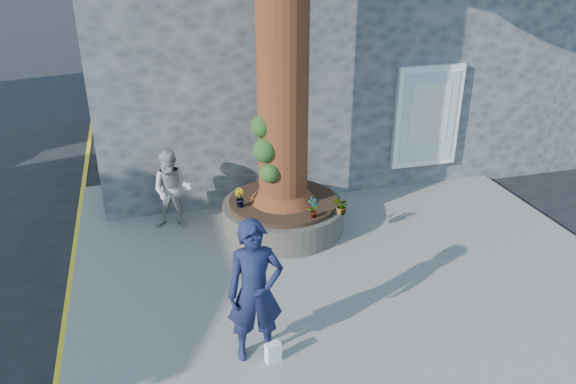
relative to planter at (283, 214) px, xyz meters
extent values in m
plane|color=black|center=(-0.80, -2.00, -0.41)|extent=(120.00, 120.00, 0.00)
cube|color=slate|center=(0.70, -1.00, -0.35)|extent=(9.00, 8.00, 0.12)
cube|color=yellow|center=(-3.85, -1.00, -0.41)|extent=(0.10, 30.00, 0.01)
cube|color=#444649|center=(1.70, 5.20, 2.59)|extent=(10.00, 8.00, 6.00)
cube|color=white|center=(3.50, 1.14, 1.29)|extent=(1.50, 0.12, 2.20)
cube|color=silver|center=(3.50, 1.08, 1.29)|extent=(1.25, 0.04, 1.95)
cube|color=silver|center=(3.50, 1.06, 1.39)|extent=(0.90, 0.02, 1.30)
cube|color=#444649|center=(9.70, 5.20, 2.59)|extent=(6.00, 8.00, 6.00)
cylinder|color=black|center=(0.00, 0.00, -0.03)|extent=(2.30, 2.30, 0.52)
cylinder|color=black|center=(0.00, 0.00, 0.27)|extent=(2.04, 2.04, 0.08)
cone|color=#4D1F13|center=(0.00, 0.00, 0.66)|extent=(1.24, 1.24, 0.70)
sphere|color=#154115|center=(-0.38, -0.20, 1.41)|extent=(0.44, 0.44, 0.44)
sphere|color=#154115|center=(-0.32, -0.30, 1.01)|extent=(0.36, 0.36, 0.36)
sphere|color=#154115|center=(-0.40, -0.08, 1.81)|extent=(0.40, 0.40, 0.40)
imported|color=#151A3A|center=(-1.27, -3.35, 0.71)|extent=(0.77, 0.53, 2.01)
imported|color=#A19E9A|center=(-2.00, 0.60, 0.48)|extent=(0.88, 0.77, 1.55)
cube|color=white|center=(-1.09, -3.54, -0.15)|extent=(0.22, 0.17, 0.28)
imported|color=gray|center=(0.32, -0.85, 0.50)|extent=(0.25, 0.22, 0.39)
imported|color=gray|center=(-0.85, -0.08, 0.48)|extent=(0.26, 0.27, 0.35)
imported|color=gray|center=(0.85, -0.85, 0.46)|extent=(0.24, 0.24, 0.31)
imported|color=gray|center=(0.85, -0.85, 0.46)|extent=(0.31, 0.33, 0.31)
camera|label=1|loc=(-2.44, -9.19, 4.89)|focal=35.00mm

